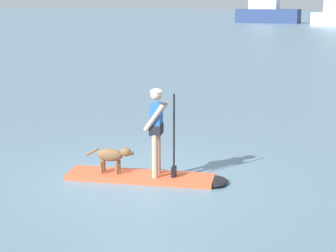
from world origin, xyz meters
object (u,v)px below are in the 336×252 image
Objects in this scene: person_paddler at (157,126)px; moored_boat_far_starboard at (267,14)px; paddleboard at (151,177)px; dog at (112,156)px.

moored_boat_far_starboard is at bearing 112.18° from person_paddler.
paddleboard is 1.86× the size of person_paddler.
person_paddler is 1.13m from dog.
person_paddler is (0.12, 0.05, 1.06)m from paddleboard.
moored_boat_far_starboard is (-30.24, 74.19, 0.38)m from person_paddler.
moored_boat_far_starboard is (-30.13, 74.24, 1.44)m from paddleboard.
person_paddler is at bearing 23.15° from dog.
dog is 0.09× the size of moored_boat_far_starboard.
dog is (-0.73, -0.31, 0.41)m from paddleboard.
person_paddler is 80.12m from moored_boat_far_starboard.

